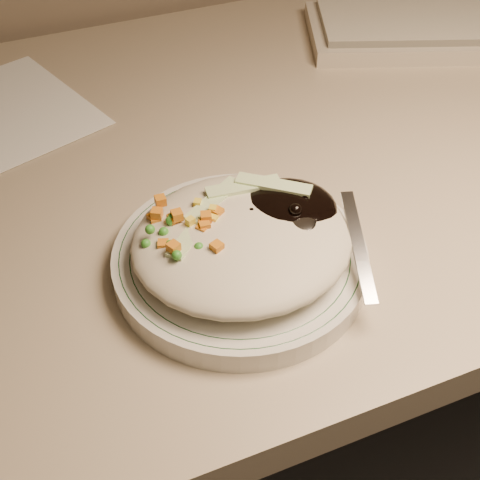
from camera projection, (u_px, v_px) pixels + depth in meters
name	position (u px, v px, depth m)	size (l,w,h in m)	color
desk	(263.00, 263.00, 0.89)	(1.40, 0.70, 0.74)	gray
plate	(240.00, 261.00, 0.59)	(0.23, 0.23, 0.02)	silver
plate_rim	(240.00, 253.00, 0.59)	(0.21, 0.21, 0.00)	#144723
meal	(245.00, 234.00, 0.57)	(0.21, 0.19, 0.05)	#BCB398
keyboard	(470.00, 28.00, 0.92)	(0.47, 0.30, 0.03)	#B5A995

